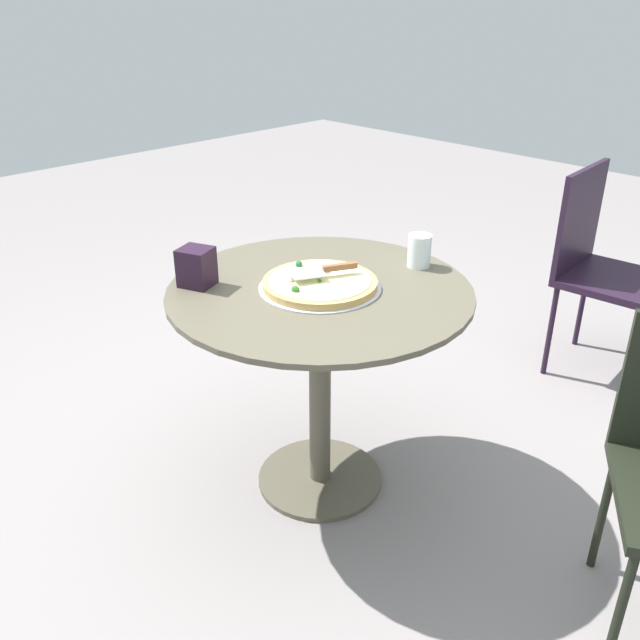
% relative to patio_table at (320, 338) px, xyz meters
% --- Properties ---
extents(ground_plane, '(10.00, 10.00, 0.00)m').
position_rel_patio_table_xyz_m(ground_plane, '(0.00, 0.00, -0.57)').
color(ground_plane, gray).
extents(patio_table, '(0.94, 0.94, 0.74)m').
position_rel_patio_table_xyz_m(patio_table, '(0.00, 0.00, 0.00)').
color(patio_table, '#534D3E').
rests_on(patio_table, ground).
extents(pizza_on_tray, '(0.37, 0.37, 0.05)m').
position_rel_patio_table_xyz_m(pizza_on_tray, '(0.00, -0.00, 0.19)').
color(pizza_on_tray, silver).
rests_on(pizza_on_tray, patio_table).
extents(pizza_server, '(0.14, 0.21, 0.02)m').
position_rel_patio_table_xyz_m(pizza_server, '(0.00, -0.02, 0.23)').
color(pizza_server, silver).
rests_on(pizza_server, pizza_on_tray).
extents(drinking_cup, '(0.08, 0.08, 0.11)m').
position_rel_patio_table_xyz_m(drinking_cup, '(-0.10, -0.36, 0.23)').
color(drinking_cup, white).
rests_on(drinking_cup, patio_table).
extents(napkin_dispenser, '(0.12, 0.12, 0.12)m').
position_rel_patio_table_xyz_m(napkin_dispenser, '(0.28, 0.25, 0.23)').
color(napkin_dispenser, black).
rests_on(napkin_dispenser, patio_table).
extents(patio_chair_near, '(0.46, 0.46, 0.90)m').
position_rel_patio_table_xyz_m(patio_chair_near, '(-0.27, -1.42, -0.05)').
color(patio_chair_near, black).
rests_on(patio_chair_near, ground).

